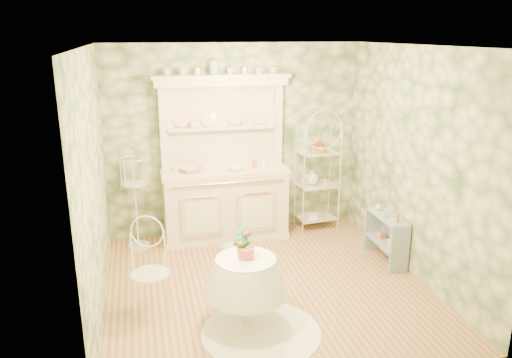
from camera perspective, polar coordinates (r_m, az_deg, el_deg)
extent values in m
plane|color=tan|center=(5.94, 1.15, -12.05)|extent=(3.60, 3.60, 0.00)
plane|color=white|center=(5.22, 1.33, 14.96)|extent=(3.60, 3.60, 0.00)
plane|color=beige|center=(5.28, -18.02, -0.72)|extent=(3.60, 3.60, 0.00)
plane|color=beige|center=(6.12, 17.76, 1.62)|extent=(3.60, 3.60, 0.00)
plane|color=beige|center=(7.13, -2.44, 4.43)|extent=(3.60, 3.60, 0.00)
plane|color=beige|center=(3.81, 8.15, -6.69)|extent=(3.60, 3.60, 0.00)
cube|color=#F3E3CF|center=(6.87, -3.61, 2.20)|extent=(1.87, 0.61, 2.29)
cube|color=white|center=(7.38, 7.03, 0.94)|extent=(0.58, 0.44, 1.75)
cube|color=#8C9FAF|center=(6.62, 14.61, -6.75)|extent=(0.29, 0.68, 0.57)
cylinder|color=white|center=(5.10, -1.16, -12.85)|extent=(0.70, 0.70, 0.68)
cube|color=white|center=(5.31, -12.04, -10.28)|extent=(0.54, 0.54, 0.96)
cube|color=white|center=(6.84, -13.62, -2.30)|extent=(0.36, 0.36, 1.38)
cylinder|color=#A17F40|center=(6.49, -2.53, -8.43)|extent=(0.39, 0.39, 0.21)
cylinder|color=white|center=(5.13, 0.57, -17.08)|extent=(1.32, 1.32, 0.01)
imported|color=white|center=(6.83, -7.37, 0.88)|extent=(0.36, 0.36, 0.08)
imported|color=white|center=(6.85, -2.33, 1.05)|extent=(0.28, 0.28, 0.07)
imported|color=white|center=(6.88, -7.11, 6.08)|extent=(0.14, 0.14, 0.09)
imported|color=white|center=(6.99, -1.40, 6.36)|extent=(0.11, 0.11, 0.09)
imported|color=#3F7238|center=(4.85, -1.45, -7.71)|extent=(0.19, 0.15, 0.32)
imported|color=#CC663D|center=(6.30, 15.82, -4.20)|extent=(0.06, 0.06, 0.15)
imported|color=#9EB1C9|center=(6.44, 14.56, -3.90)|extent=(0.04, 0.04, 0.09)
imported|color=silver|center=(6.67, 13.82, -3.20)|extent=(0.10, 0.10, 0.10)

